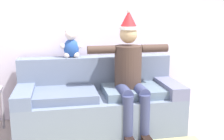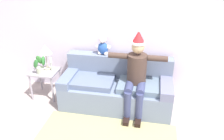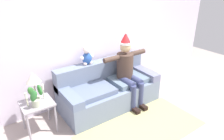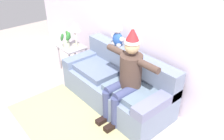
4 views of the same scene
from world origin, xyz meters
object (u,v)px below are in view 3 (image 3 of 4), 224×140
(table_lamp, at_px, (33,79))
(candle_short, at_px, (43,90))
(couch, at_px, (108,89))
(person_seated, at_px, (128,69))
(teddy_bear, at_px, (87,56))
(candle_tall, at_px, (26,98))
(side_table, at_px, (37,107))
(potted_plant, at_px, (35,97))

(table_lamp, distance_m, candle_short, 0.25)
(couch, height_order, person_seated, person_seated)
(teddy_bear, relative_size, candle_tall, 1.56)
(candle_short, bearing_deg, table_lamp, 155.18)
(teddy_bear, xyz_separation_m, candle_short, (-0.99, -0.23, -0.32))
(table_lamp, relative_size, candle_tall, 2.08)
(candle_tall, bearing_deg, couch, 1.12)
(person_seated, bearing_deg, candle_tall, 175.95)
(teddy_bear, bearing_deg, couch, -39.48)
(couch, bearing_deg, table_lamp, 176.73)
(candle_tall, distance_m, candle_short, 0.29)
(couch, height_order, side_table, couch)
(potted_plant, xyz_separation_m, candle_short, (0.16, 0.14, 0.01))
(couch, relative_size, side_table, 3.60)
(potted_plant, bearing_deg, couch, 4.16)
(teddy_bear, bearing_deg, candle_tall, -166.95)
(couch, relative_size, person_seated, 1.33)
(couch, bearing_deg, candle_tall, -178.88)
(candle_short, bearing_deg, teddy_bear, 13.40)
(side_table, relative_size, candle_tall, 2.29)
(candle_tall, bearing_deg, candle_short, 11.87)
(person_seated, height_order, teddy_bear, person_seated)
(side_table, distance_m, candle_short, 0.31)
(teddy_bear, relative_size, table_lamp, 0.75)
(couch, height_order, potted_plant, potted_plant)
(couch, xyz_separation_m, table_lamp, (-1.42, 0.08, 0.61))
(person_seated, relative_size, side_table, 2.72)
(person_seated, xyz_separation_m, potted_plant, (-1.83, 0.06, -0.05))
(side_table, distance_m, candle_tall, 0.29)
(person_seated, bearing_deg, candle_short, 173.22)
(person_seated, distance_m, potted_plant, 1.84)
(side_table, distance_m, table_lamp, 0.50)
(person_seated, relative_size, teddy_bear, 4.01)
(table_lamp, relative_size, potted_plant, 1.40)
(teddy_bear, bearing_deg, potted_plant, -162.13)
(person_seated, xyz_separation_m, candle_tall, (-1.96, 0.14, -0.06))
(side_table, xyz_separation_m, candle_short, (0.14, 0.04, 0.28))
(teddy_bear, relative_size, side_table, 0.68)
(side_table, relative_size, table_lamp, 1.10)
(person_seated, bearing_deg, potted_plant, 178.05)
(potted_plant, bearing_deg, candle_short, 39.63)
(side_table, height_order, candle_short, candle_short)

